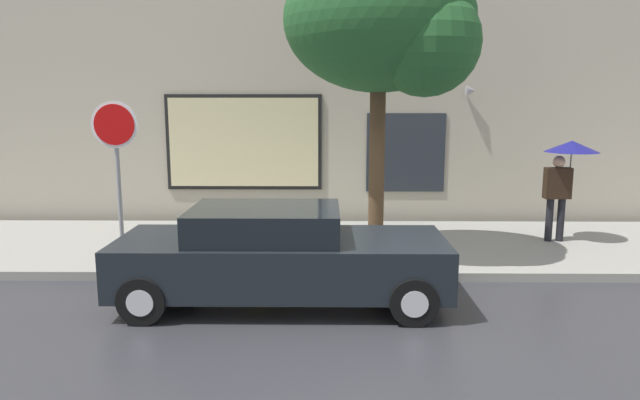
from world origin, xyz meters
The scene contains 8 objects.
ground_plane centered at (0.00, 0.00, 0.00)m, with size 60.00×60.00×0.00m, color #333338.
sidewalk centered at (0.00, 3.00, 0.07)m, with size 20.00×4.00×0.15m, color gray.
building_facade centered at (-0.02, 5.50, 3.48)m, with size 20.00×0.67×7.00m.
parked_car centered at (-0.89, 0.02, 0.70)m, with size 4.62×1.81×1.40m.
fire_hydrant centered at (-1.45, 1.93, 0.53)m, with size 0.30×0.44×0.78m.
pedestrian_with_umbrella centered at (4.42, 3.17, 1.72)m, with size 1.01×1.01×1.97m.
street_tree centered at (0.80, 1.93, 4.10)m, with size 3.20×2.72×5.26m.
stop_sign centered at (-3.64, 1.43, 2.08)m, with size 0.76×0.10×2.73m.
Camera 1 is at (-0.22, -7.79, 2.88)m, focal length 31.92 mm.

